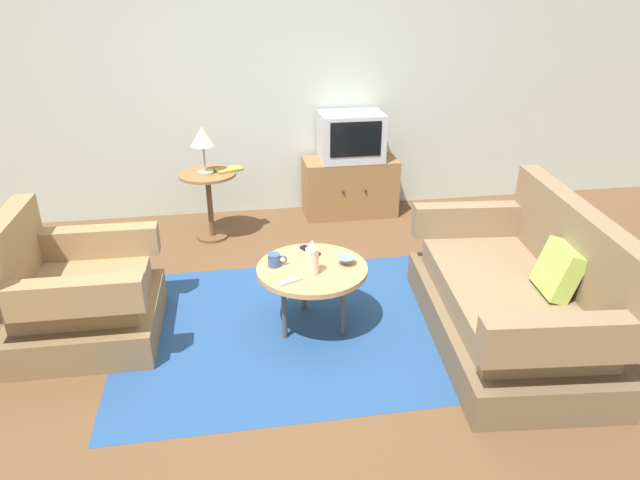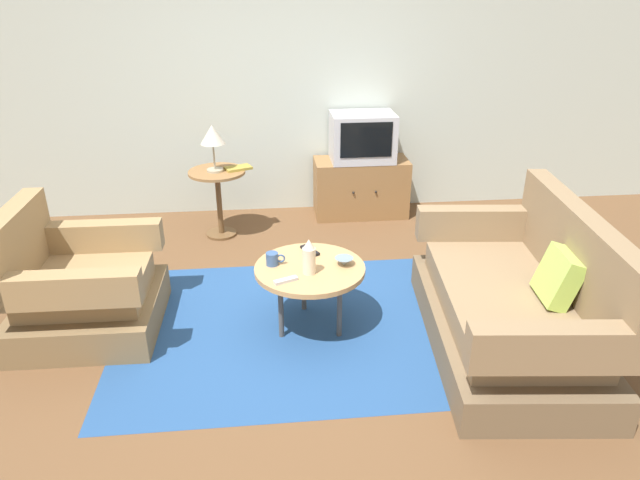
{
  "view_description": "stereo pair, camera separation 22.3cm",
  "coord_description": "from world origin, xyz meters",
  "views": [
    {
      "loc": [
        -0.38,
        -3.4,
        2.27
      ],
      "look_at": [
        0.22,
        0.24,
        0.55
      ],
      "focal_mm": 32.27,
      "sensor_mm": 36.0,
      "label": 1
    },
    {
      "loc": [
        -0.15,
        -3.43,
        2.27
      ],
      "look_at": [
        0.22,
        0.24,
        0.55
      ],
      "focal_mm": 32.27,
      "sensor_mm": 36.0,
      "label": 2
    }
  ],
  "objects": [
    {
      "name": "area_rug",
      "position": [
        0.13,
        -0.01,
        0.0
      ],
      "size": [
        2.68,
        1.91,
        0.0
      ],
      "primitive_type": "cube",
      "color": "navy",
      "rests_on": "ground"
    },
    {
      "name": "back_wall",
      "position": [
        0.0,
        2.32,
        1.35
      ],
      "size": [
        9.0,
        0.12,
        2.7
      ],
      "primitive_type": "cube",
      "color": "#B2BCB2",
      "rests_on": "ground"
    },
    {
      "name": "armchair",
      "position": [
        -1.45,
        0.13,
        0.3
      ],
      "size": [
        0.95,
        0.94,
        0.89
      ],
      "rotation": [
        0.0,
        0.0,
        -1.59
      ],
      "color": "brown",
      "rests_on": "ground"
    },
    {
      "name": "television",
      "position": [
        0.82,
        2.01,
        0.81
      ],
      "size": [
        0.62,
        0.44,
        0.46
      ],
      "color": "#B7B7BC",
      "rests_on": "tv_stand"
    },
    {
      "name": "coffee_table",
      "position": [
        0.13,
        -0.01,
        0.44
      ],
      "size": [
        0.75,
        0.75,
        0.47
      ],
      "color": "tan",
      "rests_on": "ground"
    },
    {
      "name": "book",
      "position": [
        -0.38,
        1.65,
        0.65
      ],
      "size": [
        0.27,
        0.22,
        0.02
      ],
      "rotation": [
        0.0,
        0.0,
        0.39
      ],
      "color": "olive",
      "rests_on": "side_table"
    },
    {
      "name": "tv_remote_silver",
      "position": [
        -0.04,
        -0.2,
        0.48
      ],
      "size": [
        0.16,
        0.1,
        0.02
      ],
      "rotation": [
        0.0,
        0.0,
        0.4
      ],
      "color": "#B2B2B7",
      "rests_on": "coffee_table"
    },
    {
      "name": "tv_remote_dark",
      "position": [
        0.15,
        0.22,
        0.48
      ],
      "size": [
        0.13,
        0.18,
        0.02
      ],
      "rotation": [
        0.0,
        0.0,
        2.1
      ],
      "color": "black",
      "rests_on": "coffee_table"
    },
    {
      "name": "bowl",
      "position": [
        0.36,
        -0.01,
        0.5
      ],
      "size": [
        0.13,
        0.13,
        0.05
      ],
      "color": "slate",
      "rests_on": "coffee_table"
    },
    {
      "name": "couch",
      "position": [
        1.45,
        -0.37,
        0.31
      ],
      "size": [
        1.1,
        1.82,
        0.95
      ],
      "rotation": [
        0.0,
        0.0,
        1.47
      ],
      "color": "brown",
      "rests_on": "ground"
    },
    {
      "name": "side_table",
      "position": [
        -0.58,
        1.63,
        0.46
      ],
      "size": [
        0.52,
        0.52,
        0.64
      ],
      "color": "olive",
      "rests_on": "ground"
    },
    {
      "name": "ground_plane",
      "position": [
        0.0,
        0.0,
        0.0
      ],
      "size": [
        16.0,
        16.0,
        0.0
      ],
      "primitive_type": "plane",
      "color": "brown"
    },
    {
      "name": "tv_stand",
      "position": [
        0.82,
        2.01,
        0.29
      ],
      "size": [
        0.93,
        0.44,
        0.58
      ],
      "color": "olive",
      "rests_on": "ground"
    },
    {
      "name": "table_lamp",
      "position": [
        -0.59,
        1.62,
        0.96
      ],
      "size": [
        0.22,
        0.22,
        0.42
      ],
      "color": "#9E937A",
      "rests_on": "side_table"
    },
    {
      "name": "mug",
      "position": [
        -0.12,
        0.05,
        0.52
      ],
      "size": [
        0.13,
        0.08,
        0.09
      ],
      "color": "#335184",
      "rests_on": "coffee_table"
    },
    {
      "name": "vase",
      "position": [
        0.12,
        -0.1,
        0.59
      ],
      "size": [
        0.09,
        0.09,
        0.24
      ],
      "color": "beige",
      "rests_on": "coffee_table"
    }
  ]
}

